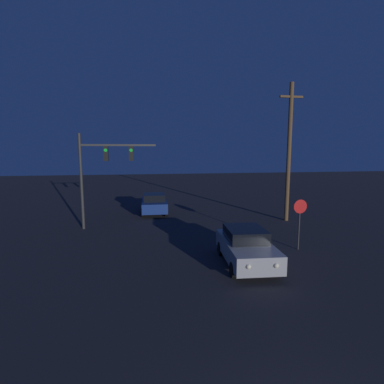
{
  "coord_description": "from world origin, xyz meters",
  "views": [
    {
      "loc": [
        -2.66,
        -2.19,
        4.82
      ],
      "look_at": [
        0.0,
        13.14,
        2.66
      ],
      "focal_mm": 28.0,
      "sensor_mm": 36.0,
      "label": 1
    }
  ],
  "objects_px": {
    "car_far": "(154,203)",
    "traffic_signal_mast": "(101,166)",
    "utility_pole": "(289,151)",
    "stop_sign": "(300,215)",
    "car_near": "(246,246)"
  },
  "relations": [
    {
      "from": "car_near",
      "to": "traffic_signal_mast",
      "type": "xyz_separation_m",
      "value": [
        -6.73,
        7.31,
        3.13
      ]
    },
    {
      "from": "car_near",
      "to": "car_far",
      "type": "bearing_deg",
      "value": -69.17
    },
    {
      "from": "car_far",
      "to": "stop_sign",
      "type": "distance_m",
      "value": 11.87
    },
    {
      "from": "traffic_signal_mast",
      "to": "utility_pole",
      "type": "distance_m",
      "value": 12.34
    },
    {
      "from": "car_far",
      "to": "stop_sign",
      "type": "xyz_separation_m",
      "value": [
        6.55,
        -9.86,
        0.94
      ]
    },
    {
      "from": "stop_sign",
      "to": "utility_pole",
      "type": "distance_m",
      "value": 7.06
    },
    {
      "from": "car_far",
      "to": "utility_pole",
      "type": "relative_size",
      "value": 0.46
    },
    {
      "from": "car_far",
      "to": "traffic_signal_mast",
      "type": "distance_m",
      "value": 6.05
    },
    {
      "from": "car_near",
      "to": "traffic_signal_mast",
      "type": "distance_m",
      "value": 10.41
    },
    {
      "from": "car_near",
      "to": "utility_pole",
      "type": "bearing_deg",
      "value": -123.34
    },
    {
      "from": "traffic_signal_mast",
      "to": "stop_sign",
      "type": "height_order",
      "value": "traffic_signal_mast"
    },
    {
      "from": "car_far",
      "to": "car_near",
      "type": "bearing_deg",
      "value": -71.95
    },
    {
      "from": "car_far",
      "to": "traffic_signal_mast",
      "type": "bearing_deg",
      "value": -129.3
    },
    {
      "from": "car_near",
      "to": "car_far",
      "type": "relative_size",
      "value": 1.01
    },
    {
      "from": "car_near",
      "to": "stop_sign",
      "type": "relative_size",
      "value": 1.72
    }
  ]
}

